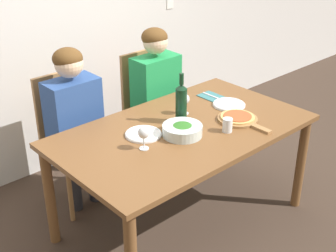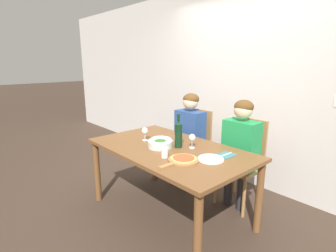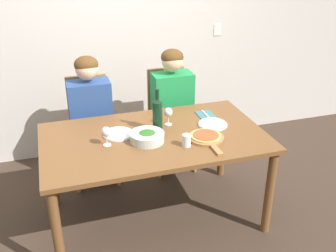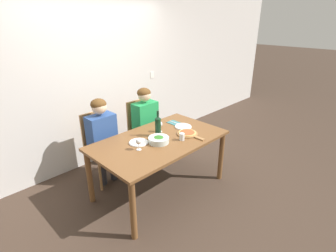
# 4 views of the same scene
# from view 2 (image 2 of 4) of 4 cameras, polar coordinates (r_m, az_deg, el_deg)

# --- Properties ---
(ground_plane) EXTENTS (40.00, 40.00, 0.00)m
(ground_plane) POSITION_cam_2_polar(r_m,az_deg,el_deg) (3.08, 0.34, -18.51)
(ground_plane) COLOR #3D2D23
(back_wall) EXTENTS (10.00, 0.06, 2.70)m
(back_wall) POSITION_cam_2_polar(r_m,az_deg,el_deg) (3.67, 16.64, 8.66)
(back_wall) COLOR silver
(back_wall) RESTS_ON ground
(dining_table) EXTENTS (1.73, 1.00, 0.78)m
(dining_table) POSITION_cam_2_polar(r_m,az_deg,el_deg) (2.77, 0.36, -6.47)
(dining_table) COLOR brown
(dining_table) RESTS_ON ground
(chair_left) EXTENTS (0.42, 0.42, 1.01)m
(chair_left) POSITION_cam_2_polar(r_m,az_deg,el_deg) (3.64, 5.81, -3.94)
(chair_left) COLOR #9E7042
(chair_left) RESTS_ON ground
(chair_right) EXTENTS (0.42, 0.42, 1.01)m
(chair_right) POSITION_cam_2_polar(r_m,az_deg,el_deg) (3.20, 16.30, -7.03)
(chair_right) COLOR #9E7042
(chair_right) RESTS_ON ground
(person_woman) EXTENTS (0.47, 0.51, 1.25)m
(person_woman) POSITION_cam_2_polar(r_m,az_deg,el_deg) (3.50, 4.60, -0.94)
(person_woman) COLOR #28282D
(person_woman) RESTS_ON ground
(person_man) EXTENTS (0.47, 0.51, 1.25)m
(person_man) POSITION_cam_2_polar(r_m,az_deg,el_deg) (3.03, 15.40, -3.76)
(person_man) COLOR #28282D
(person_man) RESTS_ON ground
(wine_bottle) EXTENTS (0.08, 0.08, 0.36)m
(wine_bottle) POSITION_cam_2_polar(r_m,az_deg,el_deg) (2.71, 2.28, -1.67)
(wine_bottle) COLOR black
(wine_bottle) RESTS_ON dining_table
(broccoli_bowl) EXTENTS (0.26, 0.26, 0.08)m
(broccoli_bowl) POSITION_cam_2_polar(r_m,az_deg,el_deg) (2.74, -1.71, -3.89)
(broccoli_bowl) COLOR silver
(broccoli_bowl) RESTS_ON dining_table
(dinner_plate_left) EXTENTS (0.24, 0.24, 0.02)m
(dinner_plate_left) POSITION_cam_2_polar(r_m,az_deg,el_deg) (2.99, -1.57, -2.92)
(dinner_plate_left) COLOR white
(dinner_plate_left) RESTS_ON dining_table
(dinner_plate_right) EXTENTS (0.24, 0.24, 0.02)m
(dinner_plate_right) POSITION_cam_2_polar(r_m,az_deg,el_deg) (2.44, 9.27, -7.08)
(dinner_plate_right) COLOR white
(dinner_plate_right) RESTS_ON dining_table
(pizza_on_board) EXTENTS (0.28, 0.42, 0.04)m
(pizza_on_board) POSITION_cam_2_polar(r_m,az_deg,el_deg) (2.38, 3.24, -7.32)
(pizza_on_board) COLOR #9E7042
(pizza_on_board) RESTS_ON dining_table
(wine_glass_left) EXTENTS (0.07, 0.07, 0.15)m
(wine_glass_left) POSITION_cam_2_polar(r_m,az_deg,el_deg) (2.96, -5.08, -1.20)
(wine_glass_left) COLOR silver
(wine_glass_left) RESTS_ON dining_table
(wine_glass_right) EXTENTS (0.07, 0.07, 0.15)m
(wine_glass_right) POSITION_cam_2_polar(r_m,az_deg,el_deg) (2.70, 5.26, -2.69)
(wine_glass_right) COLOR silver
(wine_glass_right) RESTS_ON dining_table
(water_tumbler) EXTENTS (0.07, 0.07, 0.09)m
(water_tumbler) POSITION_cam_2_polar(r_m,az_deg,el_deg) (2.45, -0.71, -5.82)
(water_tumbler) COLOR silver
(water_tumbler) RESTS_ON dining_table
(fork_on_napkin) EXTENTS (0.14, 0.18, 0.01)m
(fork_on_napkin) POSITION_cam_2_polar(r_m,az_deg,el_deg) (2.58, 12.53, -6.17)
(fork_on_napkin) COLOR #387075
(fork_on_napkin) RESTS_ON dining_table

